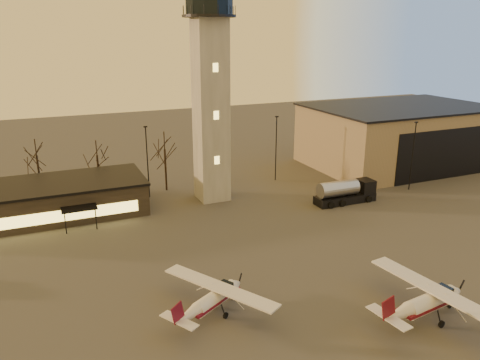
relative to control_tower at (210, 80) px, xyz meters
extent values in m
plane|color=#3B3937|center=(0.00, -30.00, -16.33)|extent=(220.00, 220.00, 0.00)
cube|color=gray|center=(0.00, 0.00, -4.33)|extent=(4.00, 4.00, 24.00)
cylinder|color=black|center=(0.00, 0.00, 7.82)|extent=(6.80, 6.80, 0.30)
cylinder|color=black|center=(0.00, 0.00, 9.67)|extent=(6.00, 6.00, 3.40)
cube|color=#8A745A|center=(36.00, 4.00, -11.33)|extent=(30.00, 20.00, 10.00)
cube|color=black|center=(36.00, 4.00, -6.18)|extent=(30.60, 20.60, 0.30)
cube|color=black|center=(36.00, -6.02, -12.33)|extent=(18.00, 0.10, 8.00)
cube|color=black|center=(-22.00, 2.00, -14.33)|extent=(25.00, 10.00, 4.00)
cube|color=black|center=(-22.00, 2.00, -12.18)|extent=(25.40, 10.40, 0.30)
cube|color=#EBC752|center=(-22.00, -3.02, -14.73)|extent=(22.00, 0.08, 1.40)
cube|color=black|center=(-18.00, -4.00, -13.73)|extent=(4.00, 2.00, 0.20)
cylinder|color=black|center=(-8.00, 4.00, -11.33)|extent=(0.16, 0.16, 10.00)
cube|color=black|center=(-8.00, 4.00, -6.28)|extent=(0.50, 0.25, 0.18)
cylinder|color=black|center=(12.00, 4.00, -11.33)|extent=(0.16, 0.16, 10.00)
cube|color=black|center=(12.00, 4.00, -6.28)|extent=(0.50, 0.25, 0.18)
cylinder|color=black|center=(28.00, -8.00, -11.33)|extent=(0.16, 0.16, 10.00)
cube|color=black|center=(28.00, -8.00, -6.28)|extent=(0.50, 0.25, 0.18)
cylinder|color=black|center=(-14.00, 10.00, -13.70)|extent=(0.28, 0.28, 5.25)
cylinder|color=black|center=(-5.00, 6.00, -13.25)|extent=(0.28, 0.28, 6.16)
cylinder|color=black|center=(4.00, 8.00, -13.84)|extent=(0.28, 0.28, 4.97)
cylinder|color=black|center=(-22.00, 12.00, -13.53)|extent=(0.28, 0.28, 5.60)
cylinder|color=silver|center=(6.23, -34.11, -14.90)|extent=(5.38, 2.15, 1.48)
cone|color=silver|center=(9.28, -33.71, -14.90)|extent=(1.20, 1.53, 1.41)
cone|color=silver|center=(2.40, -34.62, -14.73)|extent=(2.87, 1.60, 1.25)
cube|color=black|center=(7.36, -33.96, -14.39)|extent=(1.85, 1.41, 0.80)
cube|color=#590C16|center=(6.01, -34.14, -14.96)|extent=(6.29, 2.32, 0.25)
cube|color=silver|center=(6.80, -34.04, -14.02)|extent=(3.33, 12.63, 0.16)
cube|color=silver|center=(1.38, -34.75, -14.62)|extent=(1.51, 3.86, 0.09)
cube|color=#590C16|center=(1.27, -34.77, -13.82)|extent=(1.58, 0.30, 1.93)
cylinder|color=silver|center=(-9.42, -26.44, -15.06)|extent=(4.68, 3.49, 1.31)
cone|color=silver|center=(-7.06, -25.06, -15.06)|extent=(1.42, 1.54, 1.25)
cone|color=silver|center=(-12.39, -28.18, -14.91)|extent=(2.66, 2.19, 1.11)
cube|color=black|center=(-8.55, -25.93, -14.61)|extent=(1.85, 1.68, 0.71)
cube|color=#5D0D1F|center=(-9.59, -26.54, -15.11)|extent=(5.40, 3.93, 0.22)
cube|color=silver|center=(-8.98, -26.18, -14.27)|extent=(6.93, 10.37, 0.14)
cube|color=silver|center=(-13.17, -28.64, -14.81)|extent=(2.47, 3.34, 0.08)
cube|color=#5D0D1F|center=(-13.26, -28.69, -14.10)|extent=(1.25, 0.78, 1.72)
cube|color=black|center=(16.00, -8.82, -15.77)|extent=(8.65, 2.49, 1.12)
cube|color=black|center=(19.25, -8.84, -14.40)|extent=(2.05, 2.35, 1.83)
cube|color=black|center=(19.96, -8.84, -14.09)|extent=(0.11, 1.93, 1.02)
cylinder|color=#ABAAAF|center=(14.78, -8.81, -14.19)|extent=(5.70, 2.17, 2.13)
camera|label=1|loc=(-21.00, -58.26, 5.82)|focal=35.00mm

